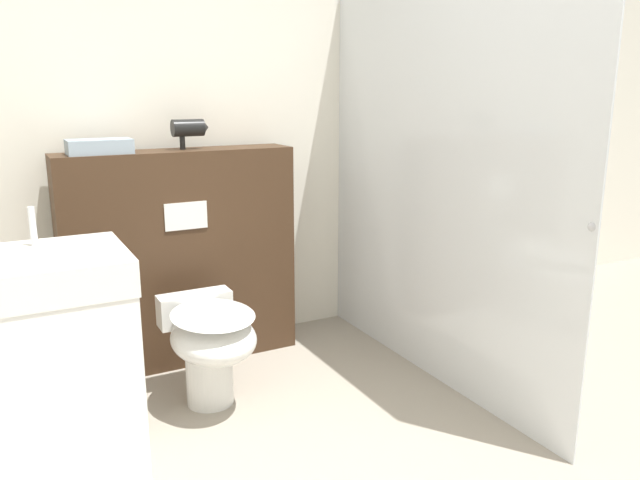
# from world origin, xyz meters

# --- Properties ---
(wall_back) EXTENTS (8.00, 0.06, 2.50)m
(wall_back) POSITION_xyz_m (0.00, 2.02, 1.25)
(wall_back) COLOR silver
(wall_back) RESTS_ON ground_plane
(partition_panel) EXTENTS (1.22, 0.26, 1.16)m
(partition_panel) POSITION_xyz_m (-0.36, 1.81, 0.58)
(partition_panel) COLOR #3D2819
(partition_panel) RESTS_ON ground_plane
(shower_glass) EXTENTS (0.04, 1.91, 2.02)m
(shower_glass) POSITION_xyz_m (0.71, 1.03, 1.01)
(shower_glass) COLOR silver
(shower_glass) RESTS_ON ground_plane
(toilet) EXTENTS (0.38, 0.58, 0.49)m
(toilet) POSITION_xyz_m (-0.41, 1.22, 0.32)
(toilet) COLOR white
(toilet) RESTS_ON ground_plane
(sink_vanity) EXTENTS (0.56, 0.48, 1.07)m
(sink_vanity) POSITION_xyz_m (-1.11, 0.82, 0.47)
(sink_vanity) COLOR white
(sink_vanity) RESTS_ON ground_plane
(hair_drier) EXTENTS (0.19, 0.09, 0.15)m
(hair_drier) POSITION_xyz_m (-0.28, 1.81, 1.26)
(hair_drier) COLOR black
(hair_drier) RESTS_ON partition_panel
(folded_towel) EXTENTS (0.30, 0.17, 0.07)m
(folded_towel) POSITION_xyz_m (-0.74, 1.79, 1.19)
(folded_towel) COLOR #8C9EAD
(folded_towel) RESTS_ON partition_panel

